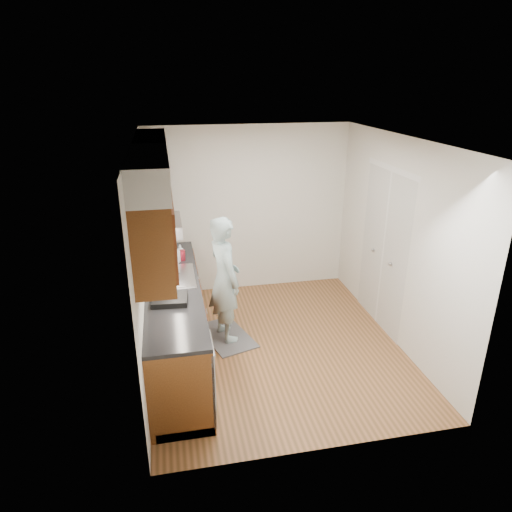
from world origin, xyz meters
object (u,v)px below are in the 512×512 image
at_px(soap_bottle_b, 175,254).
at_px(soda_can, 182,255).
at_px(person, 224,271).
at_px(steel_can, 174,255).
at_px(soap_bottle_c, 180,250).
at_px(soap_bottle_a, 159,249).
at_px(dish_rack, 170,300).

relative_size(soap_bottle_b, soda_can, 1.61).
height_order(person, steel_can, person).
distance_m(person, soda_can, 0.63).
bearing_deg(person, soap_bottle_b, 43.17).
bearing_deg(person, soap_bottle_c, 26.22).
xyz_separation_m(soap_bottle_a, steel_can, (0.18, -0.02, -0.08)).
height_order(soda_can, steel_can, soda_can).
bearing_deg(soap_bottle_b, soda_can, 34.70).
relative_size(soap_bottle_b, soap_bottle_c, 1.40).
distance_m(person, soap_bottle_b, 0.68).
xyz_separation_m(person, soap_bottle_a, (-0.77, 0.48, 0.17)).
bearing_deg(steel_can, soda_can, -26.61).
distance_m(person, soap_bottle_c, 0.76).
xyz_separation_m(person, soap_bottle_c, (-0.50, 0.56, 0.10)).
height_order(soap_bottle_b, soda_can, soap_bottle_b).
relative_size(soap_bottle_a, soap_bottle_b, 1.33).
distance_m(soap_bottle_a, soap_bottle_c, 0.29).
height_order(soap_bottle_b, dish_rack, soap_bottle_b).
bearing_deg(soap_bottle_b, steel_can, 99.02).
height_order(soap_bottle_a, steel_can, soap_bottle_a).
height_order(soda_can, dish_rack, soda_can).
height_order(person, soda_can, person).
xyz_separation_m(soda_can, dish_rack, (-0.19, -1.15, -0.04)).
xyz_separation_m(person, soda_can, (-0.48, 0.40, 0.09)).
bearing_deg(steel_can, dish_rack, -94.00).
xyz_separation_m(steel_can, dish_rack, (-0.08, -1.20, -0.03)).
xyz_separation_m(soap_bottle_a, soap_bottle_c, (0.27, 0.08, -0.07)).
relative_size(soap_bottle_a, dish_rack, 0.80).
bearing_deg(person, soda_can, 34.32).
bearing_deg(soap_bottle_c, soap_bottle_b, -107.25).
distance_m(soap_bottle_a, soda_can, 0.31).
xyz_separation_m(soap_bottle_a, soap_bottle_b, (0.20, -0.14, -0.04)).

